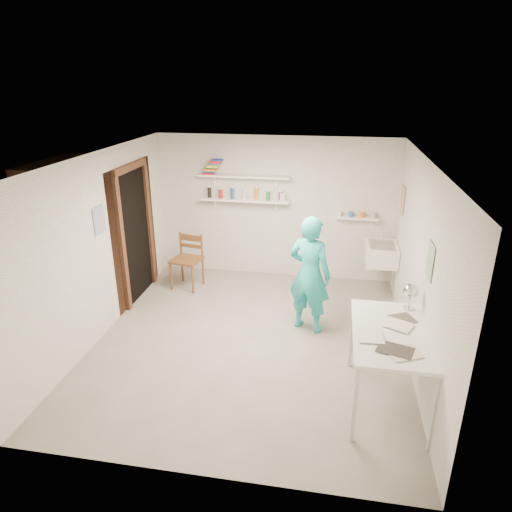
% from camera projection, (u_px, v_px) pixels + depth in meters
% --- Properties ---
extents(floor, '(4.00, 4.50, 0.02)m').
position_uv_depth(floor, '(251.00, 341.00, 6.07)').
color(floor, slate).
rests_on(floor, ground).
extents(ceiling, '(4.00, 4.50, 0.02)m').
position_uv_depth(ceiling, '(250.00, 158.00, 5.18)').
color(ceiling, silver).
rests_on(ceiling, wall_back).
extents(wall_back, '(4.00, 0.02, 2.40)m').
position_uv_depth(wall_back, '(275.00, 208.00, 7.69)').
color(wall_back, silver).
rests_on(wall_back, ground).
extents(wall_front, '(4.00, 0.02, 2.40)m').
position_uv_depth(wall_front, '(197.00, 361.00, 3.55)').
color(wall_front, silver).
rests_on(wall_front, ground).
extents(wall_left, '(0.02, 4.50, 2.40)m').
position_uv_depth(wall_left, '(99.00, 247.00, 5.95)').
color(wall_left, silver).
rests_on(wall_left, ground).
extents(wall_right, '(0.02, 4.50, 2.40)m').
position_uv_depth(wall_right, '(420.00, 267.00, 5.30)').
color(wall_right, silver).
rests_on(wall_right, ground).
extents(doorway_recess, '(0.02, 0.90, 2.00)m').
position_uv_depth(doorway_recess, '(135.00, 236.00, 6.98)').
color(doorway_recess, black).
rests_on(doorway_recess, wall_left).
extents(corridor_box, '(1.40, 1.50, 2.10)m').
position_uv_depth(corridor_box, '(92.00, 230.00, 7.07)').
color(corridor_box, brown).
rests_on(corridor_box, ground).
extents(door_lintel, '(0.06, 1.05, 0.10)m').
position_uv_depth(door_lintel, '(130.00, 167.00, 6.59)').
color(door_lintel, brown).
rests_on(door_lintel, wall_left).
extents(door_jamb_near, '(0.06, 0.10, 2.00)m').
position_uv_depth(door_jamb_near, '(122.00, 247.00, 6.52)').
color(door_jamb_near, brown).
rests_on(door_jamb_near, ground).
extents(door_jamb_far, '(0.06, 0.10, 2.00)m').
position_uv_depth(door_jamb_far, '(149.00, 226.00, 7.43)').
color(door_jamb_far, brown).
rests_on(door_jamb_far, ground).
extents(shelf_lower, '(1.50, 0.22, 0.03)m').
position_uv_depth(shelf_lower, '(244.00, 200.00, 7.60)').
color(shelf_lower, white).
rests_on(shelf_lower, wall_back).
extents(shelf_upper, '(1.50, 0.22, 0.03)m').
position_uv_depth(shelf_upper, '(244.00, 176.00, 7.45)').
color(shelf_upper, white).
rests_on(shelf_upper, wall_back).
extents(ledge_shelf, '(0.70, 0.14, 0.03)m').
position_uv_depth(ledge_shelf, '(356.00, 218.00, 7.42)').
color(ledge_shelf, white).
rests_on(ledge_shelf, wall_back).
extents(poster_left, '(0.01, 0.28, 0.36)m').
position_uv_depth(poster_left, '(99.00, 220.00, 5.86)').
color(poster_left, '#334C7F').
rests_on(poster_left, wall_left).
extents(poster_right_a, '(0.01, 0.34, 0.42)m').
position_uv_depth(poster_right_a, '(403.00, 200.00, 6.82)').
color(poster_right_a, '#995933').
rests_on(poster_right_a, wall_right).
extents(poster_right_b, '(0.01, 0.30, 0.38)m').
position_uv_depth(poster_right_b, '(430.00, 261.00, 4.69)').
color(poster_right_b, '#3F724C').
rests_on(poster_right_b, wall_right).
extents(belfast_sink, '(0.48, 0.60, 0.30)m').
position_uv_depth(belfast_sink, '(381.00, 254.00, 7.08)').
color(belfast_sink, white).
rests_on(belfast_sink, wall_right).
extents(man, '(0.70, 0.58, 1.63)m').
position_uv_depth(man, '(310.00, 274.00, 6.06)').
color(man, '#24B0B7').
rests_on(man, ground).
extents(wall_clock, '(0.29, 0.14, 0.29)m').
position_uv_depth(wall_clock, '(306.00, 250.00, 6.16)').
color(wall_clock, '#F5EBA7').
rests_on(wall_clock, man).
extents(wooden_chair, '(0.52, 0.50, 0.97)m').
position_uv_depth(wooden_chair, '(187.00, 260.00, 7.42)').
color(wooden_chair, brown).
rests_on(wooden_chair, ground).
extents(work_table, '(0.79, 1.32, 0.88)m').
position_uv_depth(work_table, '(388.00, 368.00, 4.74)').
color(work_table, white).
rests_on(work_table, ground).
extents(desk_lamp, '(0.16, 0.16, 0.16)m').
position_uv_depth(desk_lamp, '(411.00, 291.00, 4.95)').
color(desk_lamp, silver).
rests_on(desk_lamp, work_table).
extents(spray_cans, '(1.26, 0.06, 0.17)m').
position_uv_depth(spray_cans, '(244.00, 194.00, 7.56)').
color(spray_cans, black).
rests_on(spray_cans, shelf_lower).
extents(book_stack, '(0.34, 0.14, 0.25)m').
position_uv_depth(book_stack, '(213.00, 167.00, 7.49)').
color(book_stack, red).
rests_on(book_stack, shelf_upper).
extents(ledge_pots, '(0.48, 0.07, 0.09)m').
position_uv_depth(ledge_pots, '(357.00, 215.00, 7.40)').
color(ledge_pots, silver).
rests_on(ledge_pots, ledge_shelf).
extents(papers, '(0.30, 0.22, 0.02)m').
position_uv_depth(papers, '(393.00, 330.00, 4.58)').
color(papers, silver).
rests_on(papers, work_table).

